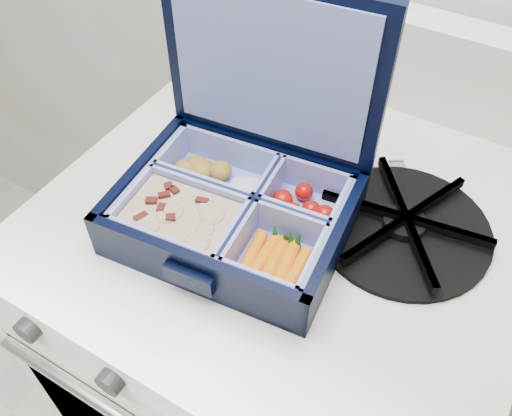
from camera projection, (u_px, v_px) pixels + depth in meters
The scene contains 5 objects.
stove at pixel (285, 361), 0.95m from camera, with size 0.55×0.55×0.83m, color white, non-canonical shape.
bento_box at pixel (234, 212), 0.59m from camera, with size 0.24×0.19×0.06m, color black, non-canonical shape.
burner_grate at pixel (405, 222), 0.60m from camera, with size 0.20×0.20×0.03m, color black.
burner_grate_rear at pixel (250, 90), 0.77m from camera, with size 0.15×0.15×0.02m, color black.
fork at pixel (333, 170), 0.67m from camera, with size 0.02×0.16×0.01m, color #B0B0B0, non-canonical shape.
Camera 1 is at (0.19, 1.30, 1.29)m, focal length 38.00 mm.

